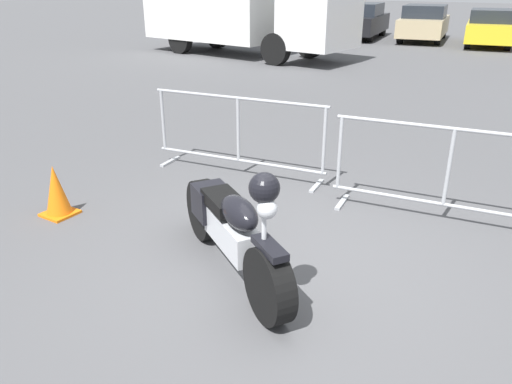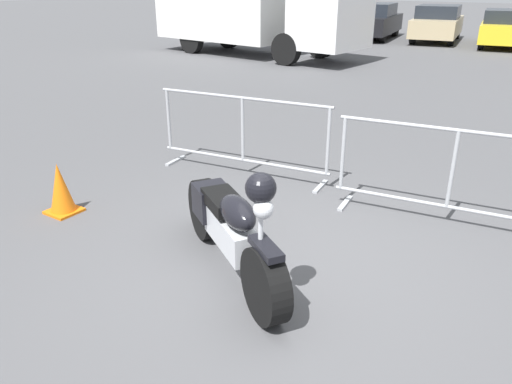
# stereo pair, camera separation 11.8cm
# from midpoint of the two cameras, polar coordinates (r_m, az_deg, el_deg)

# --- Properties ---
(ground_plane) EXTENTS (120.00, 120.00, 0.00)m
(ground_plane) POSITION_cam_midpoint_polar(r_m,az_deg,el_deg) (4.62, 2.99, -9.11)
(ground_plane) COLOR #4C4C4F
(motorcycle) EXTENTS (1.87, 1.29, 1.20)m
(motorcycle) POSITION_cam_midpoint_polar(r_m,az_deg,el_deg) (4.40, -3.56, -4.06)
(motorcycle) COLOR black
(motorcycle) RESTS_ON ground
(crowd_barrier_near) EXTENTS (2.46, 0.74, 1.07)m
(crowd_barrier_near) POSITION_cam_midpoint_polar(r_m,az_deg,el_deg) (6.68, -2.56, 6.56)
(crowd_barrier_near) COLOR #9EA0A5
(crowd_barrier_near) RESTS_ON ground
(crowd_barrier_far) EXTENTS (2.46, 0.74, 1.07)m
(crowd_barrier_far) POSITION_cam_midpoint_polar(r_m,az_deg,el_deg) (5.67, 20.53, 1.96)
(crowd_barrier_far) COLOR #9EA0A5
(crowd_barrier_far) RESTS_ON ground
(box_truck) EXTENTS (7.90, 3.08, 2.98)m
(box_truck) POSITION_cam_midpoint_polar(r_m,az_deg,el_deg) (18.11, -2.65, 20.54)
(box_truck) COLOR silver
(box_truck) RESTS_ON ground
(parked_car_blue) EXTENTS (2.51, 4.73, 1.53)m
(parked_car_blue) POSITION_cam_midpoint_polar(r_m,az_deg,el_deg) (25.35, 6.19, 19.24)
(parked_car_blue) COLOR #284799
(parked_car_blue) RESTS_ON ground
(parked_car_black) EXTENTS (2.44, 4.60, 1.49)m
(parked_car_black) POSITION_cam_midpoint_polar(r_m,az_deg,el_deg) (23.88, 11.74, 18.63)
(parked_car_black) COLOR black
(parked_car_black) RESTS_ON ground
(parked_car_tan) EXTENTS (2.41, 4.53, 1.46)m
(parked_car_tan) POSITION_cam_midpoint_polar(r_m,az_deg,el_deg) (23.47, 18.51, 17.87)
(parked_car_tan) COLOR tan
(parked_car_tan) RESTS_ON ground
(parked_car_yellow) EXTENTS (2.28, 4.29, 1.38)m
(parked_car_yellow) POSITION_cam_midpoint_polar(r_m,az_deg,el_deg) (22.57, 25.03, 16.67)
(parked_car_yellow) COLOR yellow
(parked_car_yellow) RESTS_ON ground
(traffic_cone) EXTENTS (0.34, 0.34, 0.59)m
(traffic_cone) POSITION_cam_midpoint_polar(r_m,az_deg,el_deg) (6.01, -22.39, 0.08)
(traffic_cone) COLOR orange
(traffic_cone) RESTS_ON ground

